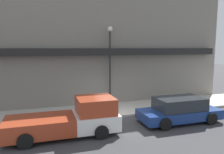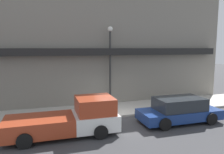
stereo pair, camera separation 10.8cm
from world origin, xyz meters
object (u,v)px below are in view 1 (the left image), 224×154
(fire_hydrant, at_px, (102,108))
(street_lamp, at_px, (110,56))
(pickup_truck, at_px, (71,119))
(parked_car, at_px, (179,110))

(fire_hydrant, distance_m, street_lamp, 3.81)
(fire_hydrant, height_order, street_lamp, street_lamp)
(fire_hydrant, relative_size, street_lamp, 0.11)
(fire_hydrant, xyz_separation_m, street_lamp, (1.08, 1.80, 3.17))
(pickup_truck, height_order, fire_hydrant, pickup_truck)
(parked_car, bearing_deg, street_lamp, 120.64)
(street_lamp, bearing_deg, fire_hydrant, -120.90)
(pickup_truck, distance_m, parked_car, 6.11)
(pickup_truck, height_order, parked_car, pickup_truck)
(pickup_truck, relative_size, fire_hydrant, 8.90)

